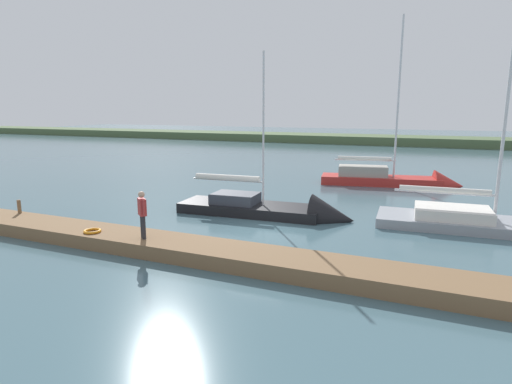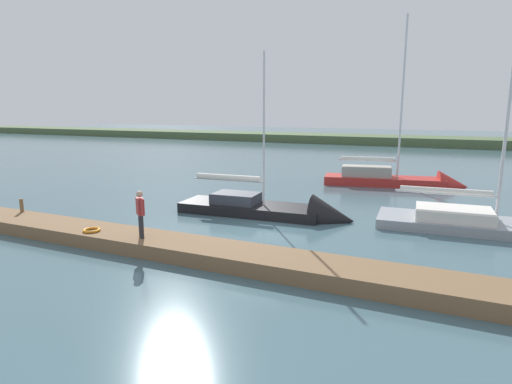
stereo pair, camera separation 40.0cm
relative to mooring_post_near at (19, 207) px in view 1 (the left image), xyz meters
The scene contains 8 objects.
ground_plane 11.15m from the mooring_post_near, 162.19° to the right, with size 200.00×200.00×0.00m, color #42606B.
far_shoreline 54.71m from the mooring_post_near, 101.15° to the right, with size 180.00×8.00×2.40m, color #4C603D.
dock_pier 10.62m from the mooring_post_near, behind, with size 27.85×1.89×0.52m, color brown.
mooring_post_near is the anchor object (origin of this frame).
life_ring_buoy 5.41m from the mooring_post_near, 168.90° to the left, with size 0.66×0.66×0.10m, color orange.
sailboat_behind_pier 12.04m from the mooring_post_near, 149.86° to the right, with size 8.84×2.79×8.86m.
sailboat_far_right 22.80m from the mooring_post_near, 130.71° to the right, with size 9.58×3.66×12.09m.
person_on_dock 7.69m from the mooring_post_near, behind, with size 0.53×0.47×1.75m.
Camera 1 is at (-6.65, 16.33, 5.18)m, focal length 29.63 mm.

